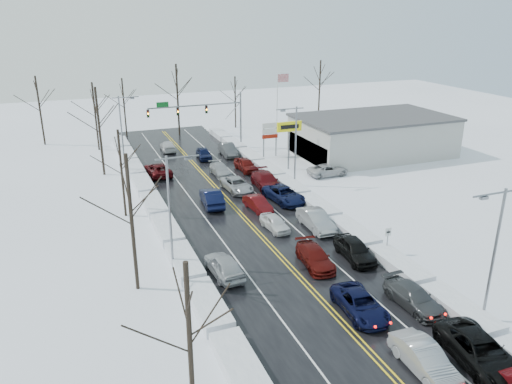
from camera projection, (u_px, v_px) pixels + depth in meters
name	position (u px, v px, depth m)	size (l,w,h in m)	color
ground	(257.00, 231.00, 44.86)	(160.00, 160.00, 0.00)	white
road_surface	(249.00, 223.00, 46.61)	(14.00, 84.00, 0.01)	black
snow_bank_left	(169.00, 236.00, 44.02)	(1.90, 72.00, 0.81)	silver
snow_bank_right	(321.00, 212.00, 49.20)	(1.90, 72.00, 0.81)	silver
traffic_signal_mast	(206.00, 112.00, 68.64)	(13.28, 0.39, 8.00)	slate
tires_plus_sign	(289.00, 130.00, 60.72)	(3.20, 0.34, 6.00)	slate
used_vehicles_sign	(270.00, 133.00, 66.55)	(2.20, 0.22, 4.65)	slate
speed_limit_sign	(388.00, 236.00, 40.10)	(0.55, 0.09, 2.35)	slate
flagpole	(278.00, 101.00, 74.24)	(1.87, 1.20, 10.00)	silver
dealership_building	(372.00, 135.00, 67.87)	(20.40, 12.40, 5.30)	#A2A19D
streetlight_se	(493.00, 246.00, 30.12)	(3.20, 0.25, 9.00)	slate
streetlight_ne	(294.00, 140.00, 54.61)	(3.20, 0.25, 9.00)	slate
streetlight_sw	(172.00, 204.00, 36.71)	(3.20, 0.25, 9.00)	slate
streetlight_nw	(123.00, 126.00, 61.20)	(3.20, 0.25, 9.00)	slate
tree_left_a	(188.00, 318.00, 21.45)	(3.60, 3.60, 9.00)	#2D231C
tree_left_b	(129.00, 197.00, 33.29)	(4.00, 4.00, 10.00)	#2D231C
tree_left_c	(120.00, 157.00, 46.24)	(3.40, 3.40, 8.50)	#2D231C
tree_left_d	(98.00, 114.00, 57.76)	(4.20, 4.20, 10.50)	#2D231C
tree_left_e	(94.00, 103.00, 68.64)	(3.80, 3.80, 9.50)	#2D231C
tree_far_a	(38.00, 97.00, 71.31)	(4.00, 4.00, 10.00)	#2D231C
tree_far_b	(123.00, 96.00, 76.52)	(3.60, 3.60, 9.00)	#2D231C
tree_far_c	(177.00, 86.00, 77.02)	(4.40, 4.40, 11.00)	#2D231C
tree_far_d	(235.00, 92.00, 82.34)	(3.40, 3.40, 8.50)	#2D231C
tree_far_e	(320.00, 79.00, 87.75)	(4.20, 4.20, 10.50)	#2D231C
queued_car_1	(423.00, 370.00, 27.57)	(1.66, 4.76, 1.57)	#9D9FA4
queued_car_2	(360.00, 313.00, 32.77)	(2.33, 5.06, 1.41)	black
queued_car_3	(315.00, 265.00, 38.94)	(1.99, 4.88, 1.42)	#4C0D0A
queued_car_4	(275.00, 229.00, 45.24)	(1.56, 3.89, 1.33)	white
queued_car_5	(258.00, 210.00, 49.60)	(1.45, 4.15, 1.37)	#500A0C
queued_car_6	(237.00, 191.00, 54.88)	(2.37, 5.13, 1.43)	#9C9EA3
queued_car_7	(220.00, 175.00, 60.16)	(1.87, 4.59, 1.33)	#9C9EA3
queued_car_8	(204.00, 159.00, 66.70)	(1.71, 4.25, 1.45)	black
queued_car_10	(478.00, 363.00, 28.11)	(2.73, 5.92, 1.64)	black
queued_car_11	(412.00, 306.00, 33.54)	(1.98, 4.87, 1.41)	#3A3C3F
queued_car_12	(354.00, 259.00, 39.95)	(1.95, 4.84, 1.65)	black
queued_car_13	(316.00, 228.00, 45.45)	(1.77, 5.09, 1.68)	gray
queued_car_14	(284.00, 201.00, 51.84)	(2.59, 5.63, 1.56)	black
queued_car_15	(266.00, 188.00, 55.70)	(2.39, 5.89, 1.71)	#4D0A0E
queued_car_16	(246.00, 171.00, 61.69)	(1.83, 4.54, 1.55)	#540D0B
queued_car_17	(228.00, 155.00, 68.17)	(1.71, 4.91, 1.62)	#414347
oncoming_car_0	(212.00, 205.00, 50.82)	(1.80, 5.16, 1.70)	black
oncoming_car_1	(158.00, 175.00, 60.03)	(2.46, 5.33, 1.48)	#47090C
oncoming_car_2	(168.00, 151.00, 70.43)	(1.92, 4.71, 1.37)	silver
oncoming_car_3	(224.00, 275.00, 37.49)	(1.92, 4.77, 1.63)	#A1A4A9
parked_car_0	(328.00, 176.00, 59.94)	(2.30, 4.98, 1.38)	#BDBDBF
parked_car_1	(336.00, 165.00, 63.93)	(2.31, 5.69, 1.65)	#45484A
parked_car_2	(296.00, 151.00, 70.14)	(1.74, 4.32, 1.47)	black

